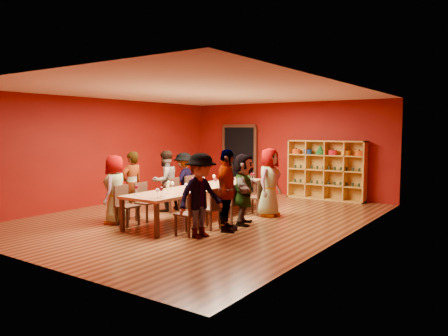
{
  "coord_description": "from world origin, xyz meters",
  "views": [
    {
      "loc": [
        6.35,
        -8.33,
        2.12
      ],
      "look_at": [
        0.07,
        0.75,
        1.15
      ],
      "focal_mm": 35.0,
      "sensor_mm": 36.0,
      "label": 1
    }
  ],
  "objects_px": {
    "chair_person_right_1": "(212,206)",
    "chair_person_left_2": "(177,194)",
    "person_left_1": "(132,185)",
    "spittoon_bowl": "(203,185)",
    "chair_person_left_3": "(193,191)",
    "person_right_3": "(269,182)",
    "chair_person_left_1": "(144,200)",
    "person_right_0": "(201,196)",
    "person_left_3": "(184,180)",
    "chair_person_left_0": "(125,203)",
    "chair_person_right_2": "(232,201)",
    "chair_person_right_3": "(258,195)",
    "person_right_2": "(244,189)",
    "person_right_1": "(227,191)",
    "person_left_2": "(165,181)",
    "tasting_table": "(204,189)",
    "wine_bottle": "(249,176)",
    "person_left_0": "(115,189)",
    "chair_person_right_0": "(191,211)",
    "shelving_unit": "(326,167)"
  },
  "relations": [
    {
      "from": "person_left_3",
      "to": "person_right_3",
      "type": "distance_m",
      "value": 2.48
    },
    {
      "from": "person_right_1",
      "to": "chair_person_left_2",
      "type": "bearing_deg",
      "value": 46.33
    },
    {
      "from": "chair_person_left_2",
      "to": "person_left_2",
      "type": "height_order",
      "value": "person_left_2"
    },
    {
      "from": "chair_person_left_2",
      "to": "spittoon_bowl",
      "type": "relative_size",
      "value": 2.71
    },
    {
      "from": "person_left_1",
      "to": "spittoon_bowl",
      "type": "bearing_deg",
      "value": 124.72
    },
    {
      "from": "person_right_0",
      "to": "chair_person_right_1",
      "type": "relative_size",
      "value": 1.87
    },
    {
      "from": "chair_person_right_2",
      "to": "chair_person_right_3",
      "type": "distance_m",
      "value": 1.15
    },
    {
      "from": "tasting_table",
      "to": "wine_bottle",
      "type": "xyz_separation_m",
      "value": [
        0.2,
        1.76,
        0.18
      ]
    },
    {
      "from": "chair_person_right_2",
      "to": "person_right_2",
      "type": "bearing_deg",
      "value": 0.0
    },
    {
      "from": "chair_person_left_0",
      "to": "person_right_1",
      "type": "height_order",
      "value": "person_right_1"
    },
    {
      "from": "chair_person_left_2",
      "to": "wine_bottle",
      "type": "xyz_separation_m",
      "value": [
        1.11,
        1.7,
        0.38
      ]
    },
    {
      "from": "person_right_0",
      "to": "person_left_1",
      "type": "bearing_deg",
      "value": 89.31
    },
    {
      "from": "chair_person_right_2",
      "to": "person_right_3",
      "type": "relative_size",
      "value": 0.53
    },
    {
      "from": "person_left_0",
      "to": "chair_person_left_3",
      "type": "bearing_deg",
      "value": 148.81
    },
    {
      "from": "person_right_2",
      "to": "spittoon_bowl",
      "type": "distance_m",
      "value": 1.06
    },
    {
      "from": "person_left_3",
      "to": "spittoon_bowl",
      "type": "height_order",
      "value": "person_left_3"
    },
    {
      "from": "chair_person_left_3",
      "to": "person_right_0",
      "type": "relative_size",
      "value": 0.53
    },
    {
      "from": "chair_person_left_1",
      "to": "person_left_3",
      "type": "xyz_separation_m",
      "value": [
        -0.31,
        1.82,
        0.26
      ]
    },
    {
      "from": "tasting_table",
      "to": "chair_person_right_3",
      "type": "relative_size",
      "value": 5.06
    },
    {
      "from": "chair_person_right_1",
      "to": "chair_person_left_2",
      "type": "bearing_deg",
      "value": 151.69
    },
    {
      "from": "chair_person_right_3",
      "to": "chair_person_left_2",
      "type": "bearing_deg",
      "value": -152.39
    },
    {
      "from": "chair_person_left_1",
      "to": "person_left_1",
      "type": "xyz_separation_m",
      "value": [
        -0.4,
        0.0,
        0.31
      ]
    },
    {
      "from": "person_left_0",
      "to": "chair_person_left_3",
      "type": "distance_m",
      "value": 2.46
    },
    {
      "from": "person_left_2",
      "to": "wine_bottle",
      "type": "distance_m",
      "value": 2.28
    },
    {
      "from": "spittoon_bowl",
      "to": "person_right_2",
      "type": "bearing_deg",
      "value": 6.16
    },
    {
      "from": "person_left_0",
      "to": "person_right_3",
      "type": "relative_size",
      "value": 0.93
    },
    {
      "from": "chair_person_left_0",
      "to": "chair_person_right_3",
      "type": "height_order",
      "value": "same"
    },
    {
      "from": "person_right_1",
      "to": "wine_bottle",
      "type": "relative_size",
      "value": 5.16
    },
    {
      "from": "chair_person_left_1",
      "to": "person_right_3",
      "type": "bearing_deg",
      "value": 44.7
    },
    {
      "from": "person_left_1",
      "to": "chair_person_right_1",
      "type": "distance_m",
      "value": 2.25
    },
    {
      "from": "person_right_0",
      "to": "chair_person_right_1",
      "type": "xyz_separation_m",
      "value": [
        -0.25,
        0.71,
        -0.34
      ]
    },
    {
      "from": "person_left_2",
      "to": "person_right_1",
      "type": "distance_m",
      "value": 2.78
    },
    {
      "from": "person_left_2",
      "to": "person_right_3",
      "type": "relative_size",
      "value": 0.94
    },
    {
      "from": "chair_person_right_2",
      "to": "person_right_0",
      "type": "bearing_deg",
      "value": -80.39
    },
    {
      "from": "person_left_1",
      "to": "chair_person_right_2",
      "type": "height_order",
      "value": "person_left_1"
    },
    {
      "from": "person_right_1",
      "to": "shelving_unit",
      "type": "bearing_deg",
      "value": -20.82
    },
    {
      "from": "chair_person_left_3",
      "to": "spittoon_bowl",
      "type": "bearing_deg",
      "value": -41.74
    },
    {
      "from": "chair_person_left_1",
      "to": "chair_person_right_0",
      "type": "relative_size",
      "value": 1.0
    },
    {
      "from": "chair_person_left_1",
      "to": "person_right_1",
      "type": "bearing_deg",
      "value": 4.96
    },
    {
      "from": "tasting_table",
      "to": "chair_person_left_0",
      "type": "distance_m",
      "value": 1.95
    },
    {
      "from": "chair_person_left_1",
      "to": "person_right_3",
      "type": "height_order",
      "value": "person_right_3"
    },
    {
      "from": "person_left_2",
      "to": "wine_bottle",
      "type": "xyz_separation_m",
      "value": [
        1.52,
        1.7,
        0.09
      ]
    },
    {
      "from": "person_right_0",
      "to": "chair_person_right_1",
      "type": "height_order",
      "value": "person_right_0"
    },
    {
      "from": "person_left_1",
      "to": "chair_person_left_0",
      "type": "bearing_deg",
      "value": 38.19
    },
    {
      "from": "chair_person_left_3",
      "to": "person_right_1",
      "type": "relative_size",
      "value": 0.52
    },
    {
      "from": "chair_person_left_3",
      "to": "person_right_3",
      "type": "height_order",
      "value": "person_right_3"
    },
    {
      "from": "tasting_table",
      "to": "chair_person_right_2",
      "type": "distance_m",
      "value": 0.94
    },
    {
      "from": "tasting_table",
      "to": "chair_person_left_1",
      "type": "height_order",
      "value": "chair_person_left_1"
    },
    {
      "from": "person_right_1",
      "to": "person_left_1",
      "type": "bearing_deg",
      "value": 74.57
    },
    {
      "from": "spittoon_bowl",
      "to": "person_left_3",
      "type": "bearing_deg",
      "value": 145.37
    }
  ]
}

